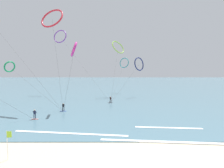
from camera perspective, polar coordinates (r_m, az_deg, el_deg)
The scene contains 16 objects.
ground_plane at distance 16.84m, azimuth -0.22°, elevation -25.65°, with size 400.00×400.00×0.00m, color beige.
sea_water at distance 119.97m, azimuth 0.12°, elevation 0.37°, with size 400.00×200.00×0.08m, color slate.
surfer_coral at distance 32.96m, azimuth -24.08°, elevation -9.35°, with size 1.40×0.72×1.70m.
surfer_charcoal at distance 45.15m, azimuth -0.31°, elevation -5.32°, with size 1.40×0.64×1.70m.
surfer_cobalt at distance 37.35m, azimuth -15.68°, elevation -7.54°, with size 1.40×0.62×1.70m.
kite_crimson at distance 42.65m, azimuth -19.07°, elevation 19.89°, with size 6.14×6.05×22.40m.
kite_emerald at distance 56.84m, azimuth -30.62°, elevation 4.93°, with size 20.28×15.53×11.22m.
kite_navy at distance 57.35m, azimuth 9.12°, elevation 6.54°, with size 11.27×14.03×12.92m.
kite_teal at distance 67.50m, azimuth 4.22°, elevation 6.99°, with size 7.03×24.35×13.54m.
kite_violet at distance 68.86m, azimuth -16.63°, elevation 14.86°, with size 21.61×21.90×23.73m.
kite_lime at distance 59.73m, azimuth 2.19°, elevation 12.08°, with size 5.64×17.52×18.71m.
kite_magenta at distance 37.50m, azimuth -12.30°, elevation 11.16°, with size 3.28×3.49×14.53m.
beach_flag at distance 19.68m, azimuth -31.02°, elevation -15.72°, with size 0.47×0.07×2.81m.
wave_crest_near at distance 22.32m, azimuth 17.94°, elevation -17.86°, with size 15.81×0.50×0.12m, color white.
wave_crest_mid at distance 24.55m, azimuth -13.69°, elevation -15.68°, with size 15.61×0.50×0.12m, color white.
wave_crest_far at distance 27.28m, azimuth 18.33°, elevation -13.71°, with size 9.66×0.50×0.12m, color white.
Camera 1 is at (0.10, -14.58, 8.43)m, focal length 27.60 mm.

